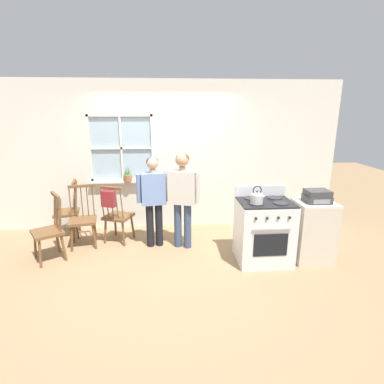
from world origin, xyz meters
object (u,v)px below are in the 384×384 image
Objects in this scene: chair_by_window at (118,216)px; stereo at (317,196)px; kettle at (257,197)px; side_counter at (312,231)px; person_teen_center at (182,191)px; stove at (264,231)px; handbag at (108,198)px; chair_center_cluster at (68,212)px; chair_near_stove at (49,231)px; chair_near_wall at (83,220)px; potted_plant at (128,177)px; person_elderly_left at (153,195)px.

chair_by_window is 2.94× the size of stereo.
kettle is 0.27× the size of side_counter.
person_teen_center is 6.25× the size of kettle.
kettle reaches higher than stove.
stove is 3.53× the size of handbag.
chair_center_cluster is 4.05m from side_counter.
chair_near_stove is 1.11× the size of side_counter.
chair_near_wall is at bearing 33.93° from chair_by_window.
handbag reaches higher than side_counter.
chair_center_cluster is 1.00× the size of chair_near_stove.
chair_near_wall is 2.94× the size of stereo.
side_counter is (2.86, -1.45, -0.55)m from potted_plant.
chair_center_cluster is 2.94× the size of stereo.
stove is at bearing 177.74° from stereo.
person_teen_center reaches higher than stove.
chair_center_cluster is 2.13m from person_teen_center.
side_counter is at bearing -0.65° from stove.
person_teen_center reaches higher than kettle.
stereo is at bearing -2.26° from stove.
stove is (3.15, -0.28, 0.03)m from chair_near_stove.
person_teen_center reaches higher than chair_by_window.
chair_near_stove is 0.97m from handbag.
chair_by_window is 0.81m from potted_plant.
potted_plant is at bearing 112.75° from person_elderly_left.
chair_near_wall and chair_near_stove have the same top height.
stove is at bearing -34.15° from potted_plant.
handbag is at bearing 46.89° from chair_center_cluster.
person_elderly_left reaches higher than chair_near_stove.
person_elderly_left reaches higher than handbag.
chair_by_window is 1.11× the size of side_counter.
potted_plant reaches higher than side_counter.
potted_plant is (0.12, 0.59, 0.55)m from chair_by_window.
chair_near_wall is 0.92× the size of stove.
chair_by_window is 1.00× the size of chair_center_cluster.
chair_near_wall is 0.58m from chair_near_stove.
potted_plant is (-1.95, 1.57, -0.03)m from kettle.
side_counter is (3.06, -0.64, -0.38)m from handbag.
stereo reaches higher than handbag.
chair_by_window and chair_near_wall have the same top height.
chair_near_wall is 2.88m from stove.
chair_center_cluster is 1.04m from handbag.
person_teen_center is at bearing -19.46° from person_elderly_left.
chair_center_cluster is 3.35m from stove.
handbag is at bearing 168.18° from side_counter.
stereo reaches higher than chair_near_wall.
person_elderly_left is at bearing 152.21° from kettle.
chair_near_stove is at bearing 172.19° from kettle.
kettle reaches higher than chair_near_wall.
person_teen_center is 5.03× the size of handbag.
chair_near_wall is 1.12m from potted_plant.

